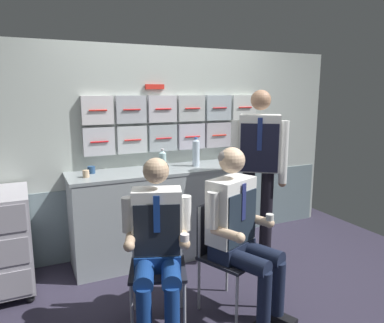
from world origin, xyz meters
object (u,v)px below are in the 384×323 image
at_px(folding_chair_left, 158,252).
at_px(crew_member_right, 240,225).
at_px(folding_chair_right, 222,243).
at_px(paper_cup_blue, 91,170).
at_px(crew_member_left, 157,240).
at_px(service_trolley, 6,239).
at_px(water_bottle_tall, 196,152).
at_px(crew_member_standing, 259,162).

bearing_deg(folding_chair_left, crew_member_right, -20.13).
bearing_deg(folding_chair_right, paper_cup_blue, 124.85).
height_order(folding_chair_left, crew_member_left, crew_member_left).
bearing_deg(crew_member_right, service_trolley, 146.15).
bearing_deg(service_trolley, folding_chair_left, -39.99).
distance_m(service_trolley, crew_member_right, 1.96).
distance_m(crew_member_left, crew_member_right, 0.63).
xyz_separation_m(folding_chair_right, water_bottle_tall, (0.26, 1.04, 0.55)).
relative_size(water_bottle_tall, paper_cup_blue, 4.28).
height_order(crew_member_standing, paper_cup_blue, crew_member_standing).
xyz_separation_m(service_trolley, folding_chair_left, (1.04, -0.87, 0.05)).
bearing_deg(crew_member_standing, service_trolley, 169.22).
bearing_deg(paper_cup_blue, crew_member_left, -79.64).
bearing_deg(crew_member_right, paper_cup_blue, 123.63).
bearing_deg(crew_member_right, water_bottle_tall, 80.28).
height_order(crew_member_left, paper_cup_blue, crew_member_left).
bearing_deg(folding_chair_right, crew_member_left, -171.27).
xyz_separation_m(folding_chair_left, crew_member_left, (-0.05, -0.15, 0.16)).
xyz_separation_m(service_trolley, crew_member_left, (0.99, -1.03, 0.21)).
height_order(folding_chair_right, crew_member_right, crew_member_right).
bearing_deg(crew_member_left, folding_chair_right, 8.73).
distance_m(crew_member_left, water_bottle_tall, 1.45).
height_order(crew_member_standing, water_bottle_tall, crew_member_standing).
bearing_deg(folding_chair_right, service_trolley, 148.88).
bearing_deg(service_trolley, crew_member_right, -33.85).
height_order(folding_chair_left, folding_chair_right, same).
height_order(crew_member_left, folding_chair_right, crew_member_left).
distance_m(crew_member_left, paper_cup_blue, 1.28).
distance_m(water_bottle_tall, paper_cup_blue, 1.07).
height_order(service_trolley, crew_member_left, crew_member_left).
xyz_separation_m(crew_member_standing, water_bottle_tall, (-0.42, 0.53, 0.05)).
bearing_deg(crew_member_right, crew_member_left, 174.69).
bearing_deg(crew_member_left, crew_member_standing, 25.63).
height_order(crew_member_left, crew_member_right, crew_member_right).
height_order(folding_chair_left, crew_member_standing, crew_member_standing).
xyz_separation_m(crew_member_left, crew_member_right, (0.63, -0.06, 0.03)).
height_order(folding_chair_right, water_bottle_tall, water_bottle_tall).
distance_m(service_trolley, folding_chair_right, 1.82).
bearing_deg(service_trolley, folding_chair_right, -31.12).
distance_m(service_trolley, crew_member_left, 1.44).
distance_m(service_trolley, paper_cup_blue, 0.93).
distance_m(folding_chair_left, crew_member_right, 0.64).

